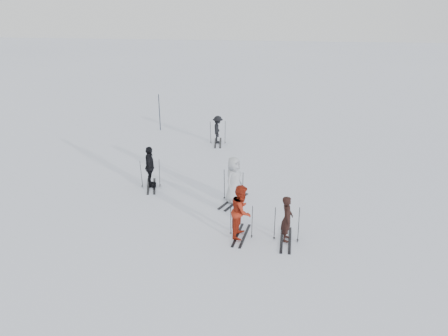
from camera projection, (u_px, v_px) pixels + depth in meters
The scene contains 12 objects.
ground at pixel (221, 201), 17.24m from camera, with size 120.00×120.00×0.00m, color silver.
skier_near_dark at pixel (287, 219), 14.22m from camera, with size 0.58×0.38×1.58m, color black.
skier_red at pixel (242, 212), 14.44m from camera, with size 0.89×0.70×1.84m, color maroon.
skier_grey at pixel (233, 180), 16.84m from camera, with size 0.89×0.58×1.83m, color #A4A9AE.
skier_uphill_left at pixel (150, 167), 18.17m from camera, with size 1.03×0.43×1.75m, color black.
skier_uphill_far at pixel (218, 130), 23.48m from camera, with size 0.96×0.55×1.49m, color black.
skis_near_dark at pixel (287, 223), 14.28m from camera, with size 0.92×1.74×1.27m, color black, non-canonical shape.
skis_red at pixel (241, 220), 14.56m from camera, with size 0.87×1.63×1.19m, color black, non-canonical shape.
skis_grey at pixel (233, 186), 16.93m from camera, with size 0.98×1.84×1.35m, color black, non-canonical shape.
skis_uphill_left at pixel (150, 173), 18.27m from camera, with size 0.89×1.69×1.23m, color black, non-canonical shape.
skis_uphill_far at pixel (218, 132), 23.52m from camera, with size 0.93×1.76×1.28m, color black, non-canonical shape.
piste_marker at pixel (159, 112), 25.60m from camera, with size 0.05×0.05×2.15m, color black.
Camera 1 is at (1.98, -15.35, 7.71)m, focal length 35.00 mm.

